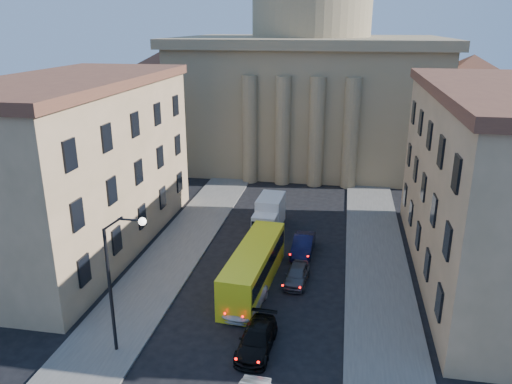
% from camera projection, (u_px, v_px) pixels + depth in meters
% --- Properties ---
extents(sidewalk_left, '(5.00, 60.00, 0.15)m').
position_uv_depth(sidewalk_left, '(160.00, 271.00, 39.56)').
color(sidewalk_left, '#56544F').
rests_on(sidewalk_left, ground).
extents(sidewalk_right, '(5.00, 60.00, 0.15)m').
position_uv_depth(sidewalk_right, '(380.00, 291.00, 36.69)').
color(sidewalk_right, '#56544F').
rests_on(sidewalk_right, ground).
extents(church, '(68.02, 28.76, 36.60)m').
position_uv_depth(church, '(309.00, 75.00, 69.25)').
color(church, '#877753').
rests_on(church, ground).
extents(building_left, '(11.60, 26.60, 14.70)m').
position_uv_depth(building_left, '(76.00, 164.00, 42.36)').
color(building_left, tan).
rests_on(building_left, ground).
extents(building_right, '(11.60, 26.60, 14.70)m').
position_uv_depth(building_right, '(503.00, 186.00, 36.63)').
color(building_right, tan).
rests_on(building_right, ground).
extents(street_lamp, '(2.62, 0.44, 8.83)m').
position_uv_depth(street_lamp, '(117.00, 273.00, 28.31)').
color(street_lamp, black).
rests_on(street_lamp, ground).
extents(car_left_mid, '(2.73, 4.98, 1.32)m').
position_uv_depth(car_left_mid, '(245.00, 301.00, 34.29)').
color(car_left_mid, silver).
rests_on(car_left_mid, ground).
extents(car_right_mid, '(2.18, 4.91, 1.40)m').
position_uv_depth(car_right_mid, '(257.00, 339.00, 30.04)').
color(car_right_mid, black).
rests_on(car_right_mid, ground).
extents(car_right_far, '(1.90, 4.12, 1.37)m').
position_uv_depth(car_right_far, '(297.00, 274.00, 37.81)').
color(car_right_far, '#454449').
rests_on(car_right_far, ground).
extents(car_right_distant, '(1.85, 4.84, 1.58)m').
position_uv_depth(car_right_distant, '(303.00, 245.00, 42.60)').
color(car_right_distant, black).
rests_on(car_right_distant, ground).
extents(city_bus, '(3.25, 10.97, 3.05)m').
position_uv_depth(city_bus, '(254.00, 266.00, 37.12)').
color(city_bus, yellow).
rests_on(city_bus, ground).
extents(box_truck, '(2.47, 5.74, 3.10)m').
position_uv_depth(box_truck, '(269.00, 215.00, 47.28)').
color(box_truck, silver).
rests_on(box_truck, ground).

